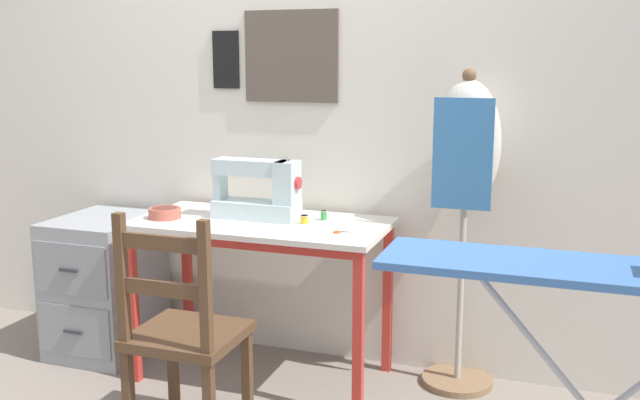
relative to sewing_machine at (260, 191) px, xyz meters
name	(u,v)px	position (x,y,z in m)	size (l,w,h in m)	color
wall_back	(289,98)	(0.02, 0.31, 0.41)	(10.00, 0.07, 2.55)	silver
sewing_table	(260,241)	(0.02, -0.05, -0.22)	(1.14, 0.57, 0.74)	silver
sewing_machine	(260,191)	(0.00, 0.00, 0.00)	(0.41, 0.15, 0.29)	silver
fabric_bowl	(165,213)	(-0.42, -0.13, -0.10)	(0.15, 0.15, 0.05)	#B25647
scissors	(345,232)	(0.44, -0.13, -0.12)	(0.15, 0.09, 0.01)	silver
thread_spool_near_machine	(304,220)	(0.22, -0.03, -0.11)	(0.04, 0.04, 0.04)	yellow
thread_spool_mid_table	(324,216)	(0.28, 0.06, -0.10)	(0.04, 0.04, 0.04)	green
wooden_chair	(184,335)	(-0.03, -0.67, -0.44)	(0.40, 0.38, 0.92)	#513823
filing_cabinet	(105,285)	(-0.85, -0.02, -0.53)	(0.43, 0.53, 0.69)	#93999E
dress_form	(465,167)	(0.89, 0.17, 0.13)	(0.32, 0.32, 1.42)	#846647
ironing_board	(607,285)	(1.43, -0.83, -0.03)	(1.27, 0.31, 0.89)	#3D6BAD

